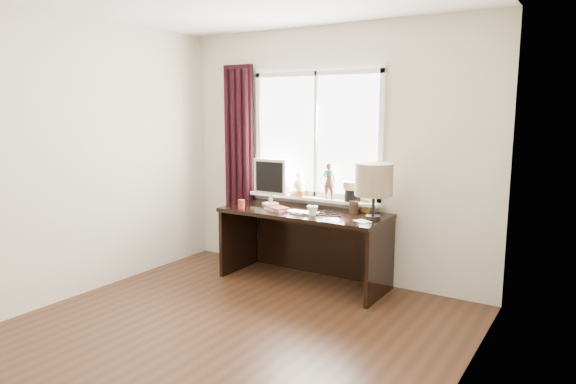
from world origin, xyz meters
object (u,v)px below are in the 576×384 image
Objects in this scene: laptop at (303,213)px; red_cup at (241,204)px; mug at (312,210)px; monitor at (270,179)px; desk at (309,233)px; table_lamp at (374,180)px.

laptop is 0.69m from red_cup.
monitor is at bearing 157.87° from mug.
desk is at bearing 28.65° from red_cup.
mug is 0.21× the size of monitor.
table_lamp is at bearing 18.56° from mug.
table_lamp reaches higher than laptop.
red_cup is at bearing -167.71° from laptop.
table_lamp reaches higher than monitor.
monitor is at bearing 70.29° from red_cup.
desk is at bearing 109.71° from laptop.
monitor is 0.94× the size of table_lamp.
laptop is 0.77m from table_lamp.
table_lamp is at bearing -4.25° from monitor.
mug reaches higher than desk.
desk is at bearing 126.34° from mug.
laptop is 0.34m from desk.
laptop is 0.59× the size of table_lamp.
red_cup is at bearing -109.71° from monitor.
table_lamp is (0.55, 0.18, 0.31)m from mug.
table_lamp reaches higher than mug.
monitor is at bearing 159.60° from laptop.
table_lamp is at bearing -5.78° from desk.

